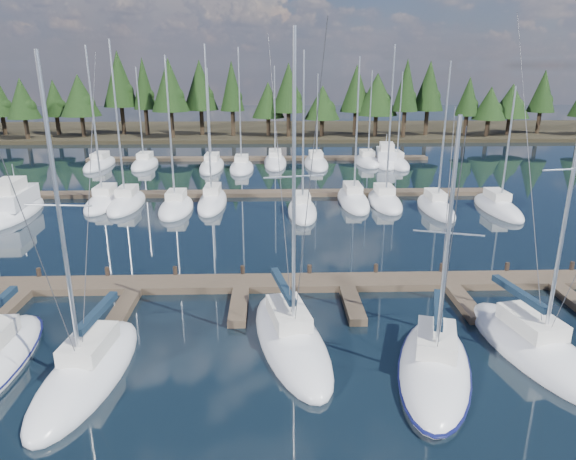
{
  "coord_description": "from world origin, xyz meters",
  "views": [
    {
      "loc": [
        1.81,
        -9.44,
        12.26
      ],
      "look_at": [
        2.8,
        22.0,
        2.14
      ],
      "focal_mm": 32.0,
      "sensor_mm": 36.0,
      "label": 1
    }
  ],
  "objects_px": {
    "front_sailboat_5": "(535,347)",
    "motor_yacht_left": "(14,208)",
    "motor_yacht_right": "(386,160)",
    "front_sailboat_4": "(434,367)",
    "main_dock": "(241,288)",
    "front_sailboat_2": "(88,371)",
    "front_sailboat_3": "(291,338)"
  },
  "relations": [
    {
      "from": "main_dock",
      "to": "motor_yacht_right",
      "type": "height_order",
      "value": "motor_yacht_right"
    },
    {
      "from": "front_sailboat_3",
      "to": "motor_yacht_left",
      "type": "bearing_deg",
      "value": 135.85
    },
    {
      "from": "main_dock",
      "to": "front_sailboat_4",
      "type": "xyz_separation_m",
      "value": [
        8.51,
        -8.38,
        0.06
      ]
    },
    {
      "from": "front_sailboat_4",
      "to": "motor_yacht_right",
      "type": "bearing_deg",
      "value": 80.29
    },
    {
      "from": "front_sailboat_2",
      "to": "front_sailboat_5",
      "type": "relative_size",
      "value": 0.89
    },
    {
      "from": "front_sailboat_2",
      "to": "front_sailboat_5",
      "type": "xyz_separation_m",
      "value": [
        19.27,
        1.27,
        0.0
      ]
    },
    {
      "from": "motor_yacht_right",
      "to": "front_sailboat_4",
      "type": "bearing_deg",
      "value": -99.71
    },
    {
      "from": "main_dock",
      "to": "front_sailboat_3",
      "type": "distance_m",
      "value": 6.43
    },
    {
      "from": "front_sailboat_2",
      "to": "front_sailboat_3",
      "type": "relative_size",
      "value": 0.94
    },
    {
      "from": "front_sailboat_3",
      "to": "motor_yacht_left",
      "type": "distance_m",
      "value": 32.08
    },
    {
      "from": "front_sailboat_2",
      "to": "front_sailboat_5",
      "type": "height_order",
      "value": "front_sailboat_5"
    },
    {
      "from": "front_sailboat_2",
      "to": "motor_yacht_left",
      "type": "xyz_separation_m",
      "value": [
        -14.59,
        24.75,
        0.26
      ]
    },
    {
      "from": "front_sailboat_4",
      "to": "front_sailboat_5",
      "type": "bearing_deg",
      "value": 15.43
    },
    {
      "from": "main_dock",
      "to": "motor_yacht_right",
      "type": "bearing_deg",
      "value": 66.94
    },
    {
      "from": "main_dock",
      "to": "front_sailboat_4",
      "type": "bearing_deg",
      "value": -44.55
    },
    {
      "from": "front_sailboat_3",
      "to": "motor_yacht_right",
      "type": "distance_m",
      "value": 47.07
    },
    {
      "from": "front_sailboat_4",
      "to": "motor_yacht_right",
      "type": "relative_size",
      "value": 1.2
    },
    {
      "from": "main_dock",
      "to": "front_sailboat_5",
      "type": "bearing_deg",
      "value": -27.57
    },
    {
      "from": "front_sailboat_5",
      "to": "motor_yacht_right",
      "type": "bearing_deg",
      "value": 86.04
    },
    {
      "from": "front_sailboat_2",
      "to": "front_sailboat_4",
      "type": "xyz_separation_m",
      "value": [
        14.34,
        -0.09,
        -0.02
      ]
    },
    {
      "from": "front_sailboat_3",
      "to": "motor_yacht_right",
      "type": "xyz_separation_m",
      "value": [
        14.03,
        44.93,
        0.21
      ]
    },
    {
      "from": "front_sailboat_5",
      "to": "motor_yacht_left",
      "type": "relative_size",
      "value": 1.47
    },
    {
      "from": "front_sailboat_4",
      "to": "front_sailboat_2",
      "type": "bearing_deg",
      "value": 179.66
    },
    {
      "from": "front_sailboat_2",
      "to": "front_sailboat_3",
      "type": "height_order",
      "value": "front_sailboat_3"
    },
    {
      "from": "front_sailboat_3",
      "to": "motor_yacht_left",
      "type": "relative_size",
      "value": 1.39
    },
    {
      "from": "front_sailboat_2",
      "to": "front_sailboat_3",
      "type": "bearing_deg",
      "value": 15.91
    },
    {
      "from": "front_sailboat_3",
      "to": "front_sailboat_5",
      "type": "height_order",
      "value": "front_sailboat_5"
    },
    {
      "from": "front_sailboat_3",
      "to": "front_sailboat_5",
      "type": "xyz_separation_m",
      "value": [
        10.85,
        -1.13,
        0.0
      ]
    },
    {
      "from": "front_sailboat_4",
      "to": "front_sailboat_3",
      "type": "bearing_deg",
      "value": 157.19
    },
    {
      "from": "main_dock",
      "to": "front_sailboat_5",
      "type": "relative_size",
      "value": 2.88
    },
    {
      "from": "main_dock",
      "to": "front_sailboat_2",
      "type": "relative_size",
      "value": 3.24
    },
    {
      "from": "front_sailboat_5",
      "to": "motor_yacht_left",
      "type": "height_order",
      "value": "front_sailboat_5"
    }
  ]
}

